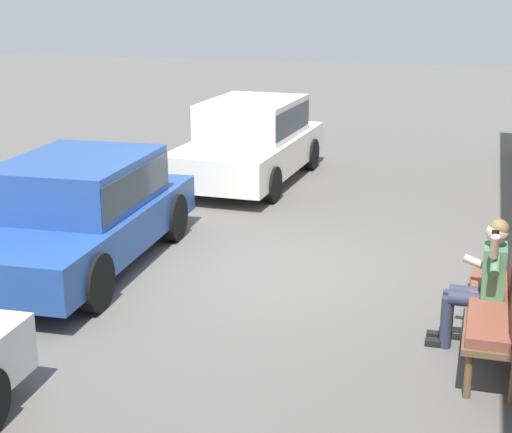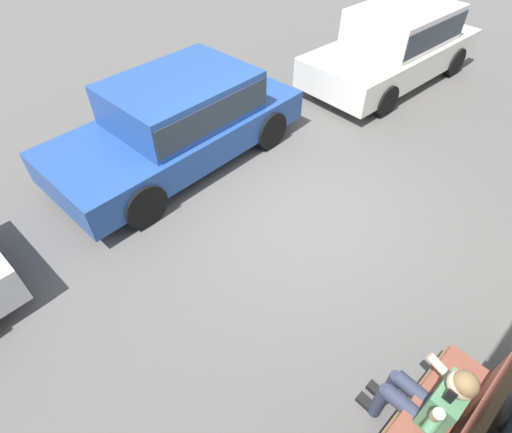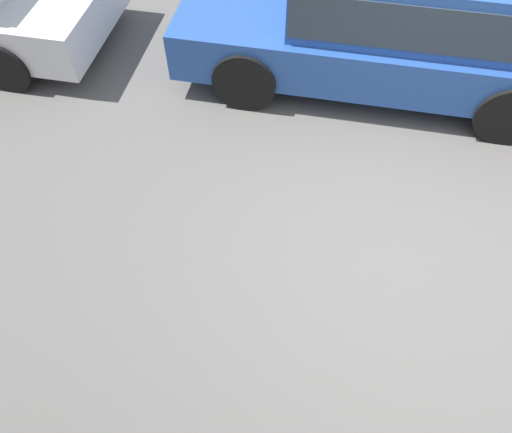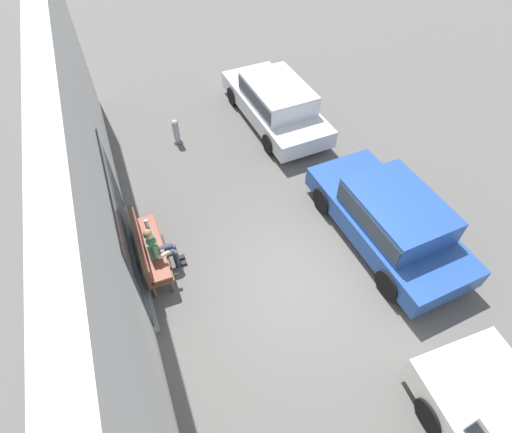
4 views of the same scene
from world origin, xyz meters
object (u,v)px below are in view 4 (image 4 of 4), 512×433
at_px(bench, 147,247).
at_px(person_on_phone, 158,248).
at_px(parked_car_mid, 391,217).
at_px(parked_car_far, 276,101).
at_px(fire_hydrant, 176,132).

distance_m(bench, person_on_phone, 0.33).
bearing_deg(parked_car_mid, bench, 76.15).
distance_m(parked_car_mid, parked_car_far, 5.41).
height_order(parked_car_mid, parked_car_far, parked_car_mid).
bearing_deg(parked_car_mid, parked_car_far, 5.79).
xyz_separation_m(person_on_phone, parked_car_mid, (-1.13, -5.17, 0.05)).
bearing_deg(person_on_phone, parked_car_mid, -102.30).
bearing_deg(parked_car_far, person_on_phone, 132.63).
bearing_deg(parked_car_mid, fire_hydrant, 34.37).
xyz_separation_m(person_on_phone, parked_car_far, (4.25, -4.62, 0.01)).
bearing_deg(person_on_phone, fire_hydrant, -18.31).
relative_size(bench, fire_hydrant, 2.40).
bearing_deg(bench, parked_car_mid, -103.85).
xyz_separation_m(bench, parked_car_mid, (-1.33, -5.39, 0.17)).
height_order(bench, person_on_phone, person_on_phone).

